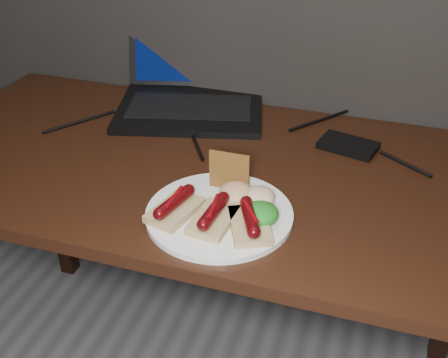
% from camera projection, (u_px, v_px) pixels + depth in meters
% --- Properties ---
extents(desk, '(1.40, 0.70, 0.75)m').
position_uv_depth(desk, '(204.00, 196.00, 1.33)').
color(desk, black).
rests_on(desk, ground).
extents(laptop, '(0.46, 0.45, 0.25)m').
position_uv_depth(laptop, '(192.00, 86.00, 1.53)').
color(laptop, black).
rests_on(laptop, desk).
extents(hard_drive, '(0.15, 0.11, 0.02)m').
position_uv_depth(hard_drive, '(348.00, 145.00, 1.34)').
color(hard_drive, black).
rests_on(hard_drive, desk).
extents(desk_cables, '(0.93, 0.38, 0.01)m').
position_uv_depth(desk_cables, '(238.00, 133.00, 1.40)').
color(desk_cables, black).
rests_on(desk_cables, desk).
extents(plate, '(0.37, 0.37, 0.01)m').
position_uv_depth(plate, '(219.00, 214.00, 1.11)').
color(plate, white).
rests_on(plate, desk).
extents(bread_sausage_left, '(0.10, 0.13, 0.04)m').
position_uv_depth(bread_sausage_left, '(175.00, 207.00, 1.09)').
color(bread_sausage_left, '#DCBE81').
rests_on(bread_sausage_left, plate).
extents(bread_sausage_center, '(0.08, 0.12, 0.04)m').
position_uv_depth(bread_sausage_center, '(214.00, 216.00, 1.06)').
color(bread_sausage_center, '#DCBE81').
rests_on(bread_sausage_center, plate).
extents(bread_sausage_right, '(0.11, 0.13, 0.04)m').
position_uv_depth(bread_sausage_right, '(250.00, 222.00, 1.05)').
color(bread_sausage_right, '#DCBE81').
rests_on(bread_sausage_right, plate).
extents(crispbread, '(0.08, 0.01, 0.08)m').
position_uv_depth(crispbread, '(229.00, 171.00, 1.15)').
color(crispbread, brown).
rests_on(crispbread, plate).
extents(salad_greens, '(0.07, 0.07, 0.04)m').
position_uv_depth(salad_greens, '(261.00, 214.00, 1.07)').
color(salad_greens, '#125811').
rests_on(salad_greens, plate).
extents(salsa_mound, '(0.07, 0.07, 0.04)m').
position_uv_depth(salsa_mound, '(236.00, 193.00, 1.12)').
color(salsa_mound, '#9D2D0F').
rests_on(salsa_mound, plate).
extents(coleslaw_mound, '(0.06, 0.06, 0.04)m').
position_uv_depth(coleslaw_mound, '(259.00, 197.00, 1.12)').
color(coleslaw_mound, beige).
rests_on(coleslaw_mound, plate).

